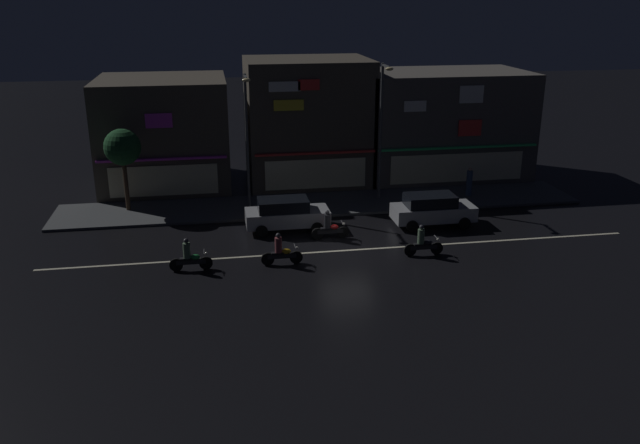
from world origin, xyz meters
name	(u,v)px	position (x,y,z in m)	size (l,w,h in m)	color
ground_plane	(347,250)	(0.00, 0.00, 0.00)	(140.00, 140.00, 0.00)	black
lane_divider_stripe	(347,250)	(0.00, 0.00, 0.01)	(28.52, 0.16, 0.01)	beige
sidewalk_far	(322,204)	(0.00, 7.22, 0.07)	(30.02, 4.34, 0.14)	#424447
storefront_left_block	(165,133)	(-9.01, 13.09, 3.38)	(7.80, 7.56, 6.78)	#4C443A
storefront_center_block	(308,122)	(0.00, 12.54, 3.92)	(7.69, 6.46, 7.85)	#4C443A
storefront_right_block	(441,124)	(9.01, 12.70, 3.45)	(10.78, 6.78, 6.91)	#56514C
streetlamp_west	(247,131)	(-4.18, 7.14, 4.51)	(0.44, 1.64, 7.45)	#47494C
streetlamp_mid	(382,122)	(3.54, 7.50, 4.72)	(0.44, 1.64, 7.85)	#47494C
pedestrian_on_sidewalk	(469,182)	(9.00, 7.26, 0.94)	(0.35, 0.35, 1.73)	#334766
street_tree	(122,148)	(-10.94, 7.79, 3.69)	(2.01, 2.01, 4.59)	#473323
parked_car_near_kerb	(286,214)	(-2.52, 3.42, 0.87)	(4.30, 1.98, 1.67)	#9EA0A5
parked_car_trailing	(432,209)	(5.19, 2.87, 0.87)	(4.30, 1.98, 1.67)	#9EA0A5
motorcycle_lead	(423,243)	(3.35, -1.16, 0.63)	(1.90, 0.60, 1.52)	black
motorcycle_following	(189,257)	(-7.38, -1.14, 0.63)	(1.90, 0.60, 1.52)	black
motorcycle_opposite_lane	(281,251)	(-3.32, -1.15, 0.63)	(1.90, 0.60, 1.52)	black
motorcycle_trailing_far	(329,227)	(-0.57, 1.69, 0.63)	(1.90, 0.60, 1.52)	black
traffic_cone	(255,220)	(-4.10, 4.45, 0.28)	(0.36, 0.36, 0.55)	orange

